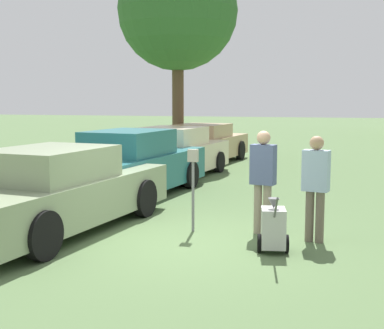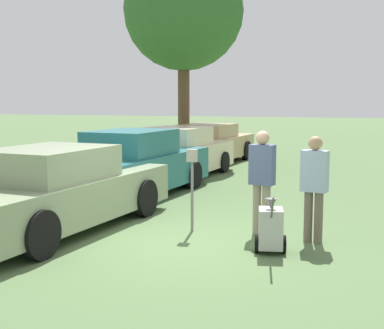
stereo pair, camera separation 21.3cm
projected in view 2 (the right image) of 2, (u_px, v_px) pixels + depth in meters
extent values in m
plane|color=#4C663D|center=(183.00, 242.00, 8.74)|extent=(120.00, 120.00, 0.00)
cube|color=gray|center=(58.00, 198.00, 9.54)|extent=(2.45, 5.27, 0.74)
cube|color=gray|center=(50.00, 164.00, 9.28)|extent=(1.87, 2.32, 0.56)
cylinder|color=black|center=(71.00, 192.00, 11.36)|extent=(0.27, 0.76, 0.74)
cylinder|color=black|center=(145.00, 198.00, 10.64)|extent=(0.27, 0.76, 0.74)
cylinder|color=black|center=(41.00, 235.00, 7.77)|extent=(0.27, 0.76, 0.74)
cube|color=#23666B|center=(136.00, 171.00, 12.92)|extent=(2.36, 5.17, 0.82)
cube|color=#23666B|center=(131.00, 143.00, 12.65)|extent=(1.79, 2.27, 0.58)
cylinder|color=black|center=(137.00, 171.00, 14.70)|extent=(0.26, 0.72, 0.70)
cylinder|color=black|center=(194.00, 175.00, 14.00)|extent=(0.26, 0.72, 0.70)
cylinder|color=black|center=(67.00, 189.00, 11.89)|extent=(0.26, 0.72, 0.70)
cylinder|color=black|center=(135.00, 194.00, 11.20)|extent=(0.26, 0.72, 0.70)
cube|color=beige|center=(178.00, 158.00, 16.01)|extent=(2.42, 4.87, 0.78)
cube|color=beige|center=(175.00, 136.00, 15.76)|extent=(1.87, 2.15, 0.53)
cylinder|color=black|center=(172.00, 159.00, 17.73)|extent=(0.26, 0.68, 0.66)
cylinder|color=black|center=(224.00, 162.00, 16.99)|extent=(0.26, 0.68, 0.66)
cylinder|color=black|center=(127.00, 170.00, 15.10)|extent=(0.26, 0.68, 0.66)
cylinder|color=black|center=(186.00, 174.00, 14.36)|extent=(0.26, 0.68, 0.66)
cube|color=tan|center=(210.00, 147.00, 19.47)|extent=(2.44, 5.04, 0.76)
cube|color=tan|center=(208.00, 131.00, 19.21)|extent=(1.88, 2.22, 0.47)
cylinder|color=black|center=(202.00, 149.00, 21.23)|extent=(0.27, 0.73, 0.72)
cylinder|color=black|center=(246.00, 150.00, 20.49)|extent=(0.27, 0.73, 0.72)
cylinder|color=black|center=(169.00, 156.00, 18.50)|extent=(0.27, 0.73, 0.72)
cylinder|color=black|center=(218.00, 158.00, 17.76)|extent=(0.27, 0.73, 0.72)
cylinder|color=slate|center=(192.00, 197.00, 9.40)|extent=(0.05, 0.05, 1.24)
cube|color=gray|center=(192.00, 156.00, 9.31)|extent=(0.18, 0.09, 0.22)
cylinder|color=gray|center=(266.00, 210.00, 9.19)|extent=(0.14, 0.14, 0.87)
cylinder|color=gray|center=(257.00, 209.00, 9.28)|extent=(0.14, 0.14, 0.87)
cube|color=#4C597F|center=(262.00, 165.00, 9.14)|extent=(0.46, 0.30, 0.69)
sphere|color=tan|center=(263.00, 138.00, 9.08)|extent=(0.24, 0.24, 0.24)
cylinder|color=#665B4C|center=(318.00, 218.00, 8.65)|extent=(0.14, 0.14, 0.85)
cylinder|color=#665B4C|center=(308.00, 217.00, 8.73)|extent=(0.14, 0.14, 0.85)
cube|color=#99B2CC|center=(315.00, 171.00, 8.60)|extent=(0.46, 0.30, 0.67)
sphere|color=tan|center=(315.00, 143.00, 8.54)|extent=(0.23, 0.23, 0.23)
cube|color=#B2B2AD|center=(271.00, 228.00, 8.11)|extent=(0.44, 0.50, 0.60)
cone|color=#59595B|center=(271.00, 204.00, 8.06)|extent=(0.18, 0.18, 0.16)
cylinder|color=#4C4C4C|center=(272.00, 209.00, 7.60)|extent=(0.14, 0.59, 0.43)
cylinder|color=black|center=(256.00, 243.00, 8.16)|extent=(0.10, 0.28, 0.28)
cylinder|color=black|center=(284.00, 244.00, 8.12)|extent=(0.10, 0.28, 0.28)
cylinder|color=brown|center=(184.00, 111.00, 20.25)|extent=(0.44, 0.44, 3.70)
sphere|color=#33662D|center=(184.00, 10.00, 19.79)|extent=(4.47, 4.47, 4.47)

